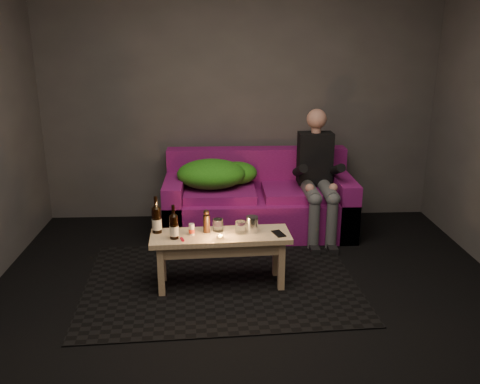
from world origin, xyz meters
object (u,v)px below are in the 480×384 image
object	(u,v)px
sofa	(258,203)
steel_cup	(252,224)
coffee_table	(221,243)
beer_bottle_a	(157,219)
beer_bottle_b	(174,226)
person	(317,173)

from	to	relation	value
sofa	steel_cup	world-z (taller)	sofa
sofa	coffee_table	size ratio (longest dim) A/B	1.68
beer_bottle_a	steel_cup	bearing A→B (deg)	-2.38
beer_bottle_b	steel_cup	size ratio (longest dim) A/B	2.06
person	steel_cup	size ratio (longest dim) A/B	9.49
coffee_table	beer_bottle_b	world-z (taller)	beer_bottle_b
person	coffee_table	distance (m)	1.40
beer_bottle_a	steel_cup	world-z (taller)	beer_bottle_a
beer_bottle_a	steel_cup	size ratio (longest dim) A/B	2.27
person	beer_bottle_a	distance (m)	1.70
person	beer_bottle_b	distance (m)	1.67
beer_bottle_b	steel_cup	distance (m)	0.59
person	coffee_table	size ratio (longest dim) A/B	1.12
coffee_table	beer_bottle_a	bearing A→B (deg)	173.31
sofa	steel_cup	size ratio (longest dim) A/B	14.21
sofa	coffee_table	bearing A→B (deg)	-108.27
sofa	coffee_table	xyz separation A→B (m)	(-0.38, -1.16, 0.07)
sofa	person	xyz separation A→B (m)	(0.54, -0.15, 0.34)
sofa	steel_cup	xyz separation A→B (m)	(-0.14, -1.13, 0.21)
person	coffee_table	xyz separation A→B (m)	(-0.93, -1.01, -0.27)
sofa	beer_bottle_b	size ratio (longest dim) A/B	6.91
sofa	person	size ratio (longest dim) A/B	1.50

